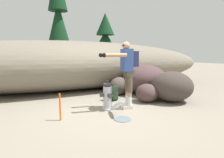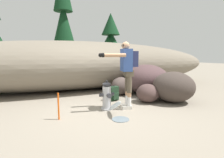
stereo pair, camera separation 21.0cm
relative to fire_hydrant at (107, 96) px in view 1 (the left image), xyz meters
The scene contains 13 objects.
ground_plane 0.40m from the fire_hydrant, 32.77° to the right, with size 56.00×56.00×0.04m, color gray.
dirt_embankment 3.28m from the fire_hydrant, 87.91° to the left, with size 13.54×3.20×1.98m, color #756B5B.
fire_hydrant is the anchor object (origin of this frame).
hydrant_water_jet 0.57m from the fire_hydrant, 90.00° to the right, with size 0.38×0.86×0.45m.
utility_worker 0.92m from the fire_hydrant, 11.92° to the right, with size 1.03×0.65×1.75m.
spare_backpack 0.98m from the fire_hydrant, 55.72° to the left, with size 0.34×0.34×0.47m.
boulder_large 2.38m from the fire_hydrant, 30.28° to the left, with size 1.69×1.59×1.07m, color #4B3637.
boulder_mid 2.14m from the fire_hydrant, ahead, with size 1.25×1.26×0.92m, color #3E342E.
boulder_small 1.79m from the fire_hydrant, 51.84° to the left, with size 0.78×0.63×0.63m, color #473B36.
boulder_outlier 1.41m from the fire_hydrant, ahead, with size 0.72×0.68×0.55m, color #483532.
pine_tree_left 8.29m from the fire_hydrant, 88.67° to the left, with size 1.80×1.80×7.05m.
pine_tree_center 11.59m from the fire_hydrant, 66.01° to the left, with size 2.47×2.47×5.02m.
survey_stake 1.27m from the fire_hydrant, 168.73° to the right, with size 0.04×0.04×0.60m, color #E55914.
Camera 1 is at (-1.99, -3.97, 1.40)m, focal length 28.29 mm.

